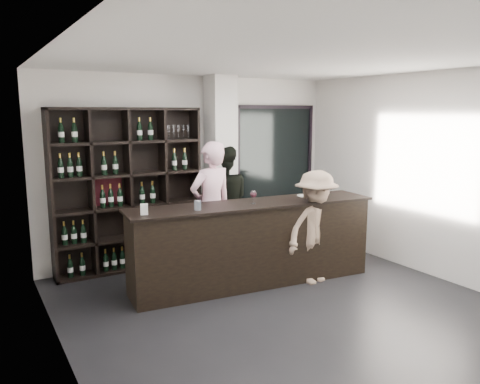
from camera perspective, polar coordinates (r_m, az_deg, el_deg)
floor at (r=5.70m, az=6.77°, el=-14.58°), size 5.00×5.50×0.01m
wine_shelf at (r=7.07m, az=-13.44°, el=0.23°), size 2.20×0.35×2.40m
structural_column at (r=7.52m, az=-2.32°, el=2.97°), size 0.40×0.40×2.90m
glass_panel at (r=8.34m, az=4.26°, el=3.27°), size 1.60×0.08×2.10m
tasting_counter at (r=6.41m, az=1.63°, el=-6.27°), size 3.43×0.71×1.13m
taster_pink at (r=6.83m, az=-3.52°, el=-1.89°), size 0.76×0.56×1.92m
taster_black at (r=7.55m, az=-1.98°, el=-1.17°), size 1.08×0.98×1.82m
customer at (r=6.50m, az=9.19°, el=-4.25°), size 1.08×0.71×1.56m
wine_glass at (r=6.19m, az=1.65°, el=-0.52°), size 0.09×0.09×0.20m
spit_cup at (r=5.83m, az=-5.19°, el=-1.63°), size 0.10×0.10×0.12m
napkin_stack at (r=6.81m, az=7.63°, el=-0.45°), size 0.13×0.13×0.02m
card_stand at (r=5.65m, az=-11.61°, el=-2.09°), size 0.10×0.07×0.13m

